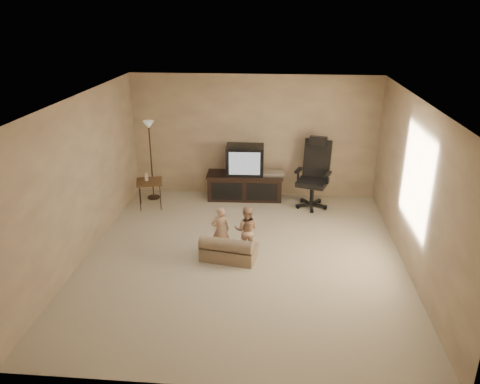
% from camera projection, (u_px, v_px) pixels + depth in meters
% --- Properties ---
extents(floor, '(5.50, 5.50, 0.00)m').
position_uv_depth(floor, '(243.00, 257.00, 7.43)').
color(floor, beige).
rests_on(floor, ground).
extents(room_shell, '(5.50, 5.50, 5.50)m').
position_uv_depth(room_shell, '(243.00, 167.00, 6.88)').
color(room_shell, silver).
rests_on(room_shell, floor).
extents(tv_stand, '(1.59, 0.64, 1.13)m').
position_uv_depth(tv_stand, '(245.00, 177.00, 9.58)').
color(tv_stand, black).
rests_on(tv_stand, floor).
extents(office_chair, '(0.80, 0.83, 1.38)m').
position_uv_depth(office_chair, '(314.00, 182.00, 9.19)').
color(office_chair, black).
rests_on(office_chair, floor).
extents(side_table, '(0.60, 0.60, 0.73)m').
position_uv_depth(side_table, '(149.00, 182.00, 9.14)').
color(side_table, brown).
rests_on(side_table, floor).
extents(floor_lamp, '(0.25, 0.25, 1.63)m').
position_uv_depth(floor_lamp, '(150.00, 143.00, 9.32)').
color(floor_lamp, '#302115').
rests_on(floor_lamp, floor).
extents(child_sofa, '(0.92, 0.62, 0.41)m').
position_uv_depth(child_sofa, '(228.00, 250.00, 7.30)').
color(child_sofa, tan).
rests_on(child_sofa, floor).
extents(toddler_left, '(0.35, 0.29, 0.81)m').
position_uv_depth(toddler_left, '(220.00, 231.00, 7.41)').
color(toddler_left, tan).
rests_on(toddler_left, floor).
extents(toddler_right, '(0.41, 0.24, 0.82)m').
position_uv_depth(toddler_right, '(246.00, 230.00, 7.43)').
color(toddler_right, tan).
rests_on(toddler_right, floor).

